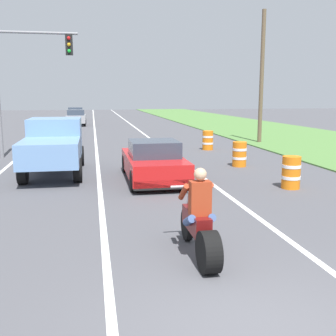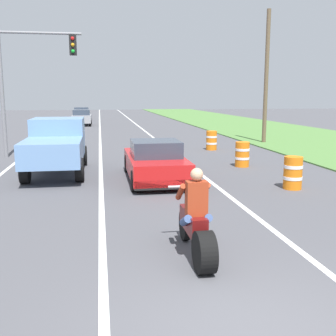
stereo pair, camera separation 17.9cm
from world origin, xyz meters
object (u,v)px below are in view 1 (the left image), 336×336
Objects in this scene: distant_car_far_ahead at (76,117)px; distant_car_further_ahead at (76,114)px; motorcycle_with_rider at (200,226)px; sports_car_red at (153,162)px; construction_barrel_nearest at (291,172)px; construction_barrel_far at (208,140)px; construction_barrel_mid at (239,154)px; pickup_truck_left_lane_light_blue at (54,144)px; traffic_light_mast_near at (21,71)px.

distant_car_further_ahead is at bearing 92.40° from distant_car_far_ahead.
motorcycle_with_rider is 6.77m from sports_car_red.
distant_car_further_ahead reaches higher than construction_barrel_nearest.
construction_barrel_nearest is 0.25× the size of distant_car_far_ahead.
construction_barrel_far is (-0.01, 9.25, 0.00)m from construction_barrel_nearest.
motorcycle_with_rider is at bearing -84.38° from distant_car_far_ahead.
construction_barrel_mid is at bearing 92.38° from construction_barrel_nearest.
construction_barrel_far is at bearing 36.73° from pickup_truck_left_lane_light_blue.
pickup_truck_left_lane_light_blue is 5.60m from traffic_light_mast_near.
construction_barrel_far is at bearing 90.05° from construction_barrel_nearest.
pickup_truck_left_lane_light_blue is 1.20× the size of distant_car_far_ahead.
traffic_light_mast_near is at bearing 110.31° from motorcycle_with_rider.
pickup_truck_left_lane_light_blue is 9.20m from construction_barrel_far.
distant_car_further_ahead reaches higher than construction_barrel_far.
traffic_light_mast_near is 9.70m from construction_barrel_far.
pickup_truck_left_lane_light_blue is 0.80× the size of traffic_light_mast_near.
traffic_light_mast_near is 29.19m from distant_car_further_ahead.
motorcycle_with_rider is at bearing -114.33° from construction_barrel_mid.
motorcycle_with_rider reaches higher than distant_car_further_ahead.
motorcycle_with_rider is 6.38m from construction_barrel_nearest.
distant_car_far_ahead reaches higher than construction_barrel_far.
motorcycle_with_rider is 2.21× the size of construction_barrel_mid.
traffic_light_mast_near reaches higher than construction_barrel_far.
motorcycle_with_rider is 0.51× the size of sports_car_red.
traffic_light_mast_near reaches higher than construction_barrel_mid.
construction_barrel_nearest is at bearing -89.95° from construction_barrel_far.
motorcycle_with_rider is at bearing -91.64° from sports_car_red.
pickup_truck_left_lane_light_blue is 1.20× the size of distant_car_further_ahead.
distant_car_far_ahead is (-7.31, 24.64, 0.27)m from construction_barrel_mid.
sports_car_red is 4.36m from construction_barrel_mid.
distant_car_far_ahead is (1.55, 20.41, -3.16)m from traffic_light_mast_near.
construction_barrel_far is (4.18, 14.06, -0.09)m from motorcycle_with_rider.
distant_car_far_ahead is (-7.47, 19.45, 0.27)m from construction_barrel_far.
distant_car_far_ahead is at bearing 85.65° from traffic_light_mast_near.
construction_barrel_far is (9.03, 0.95, -3.43)m from traffic_light_mast_near.
construction_barrel_mid is at bearing -25.52° from traffic_light_mast_near.
distant_car_further_ahead is at bearing 90.81° from pickup_truck_left_lane_light_blue.
sports_car_red is 4.44m from construction_barrel_nearest.
construction_barrel_nearest is (4.18, 4.81, -0.09)m from motorcycle_with_rider.
construction_barrel_nearest and construction_barrel_mid have the same top height.
pickup_truck_left_lane_light_blue reaches higher than construction_barrel_nearest.
construction_barrel_nearest is at bearing -87.62° from construction_barrel_mid.
traffic_light_mast_near is at bearing -92.36° from distant_car_further_ahead.
construction_barrel_nearest is at bearing -78.12° from distant_car_further_ahead.
traffic_light_mast_near is at bearing 128.51° from sports_car_red.
construction_barrel_far is (7.36, 5.49, -0.60)m from pickup_truck_left_lane_light_blue.
pickup_truck_left_lane_light_blue is at bearing 151.86° from sports_car_red.
pickup_truck_left_lane_light_blue is 24.95m from distant_car_far_ahead.
traffic_light_mast_near is at bearing 154.48° from construction_barrel_mid.
motorcycle_with_rider is at bearing -131.00° from construction_barrel_nearest.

